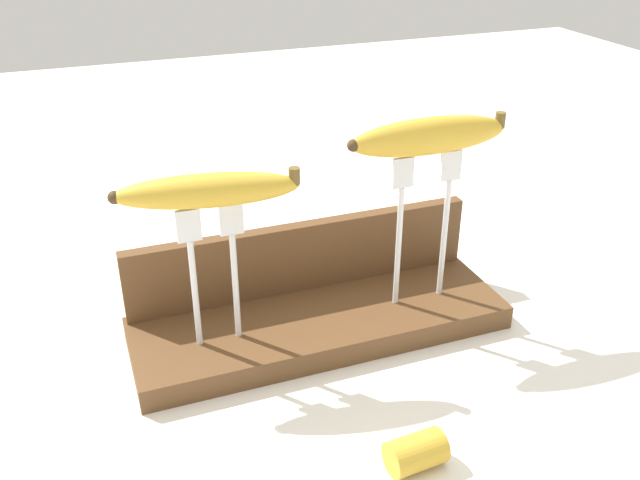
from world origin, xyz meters
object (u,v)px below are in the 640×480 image
fork_stand_left (213,262)px  banana_raised_right (430,136)px  banana_raised_left (207,190)px  banana_chunk_near (417,452)px  fork_stand_right (423,216)px

fork_stand_left → banana_raised_right: (0.25, 0.00, 0.11)m
fork_stand_left → banana_raised_right: size_ratio=0.86×
banana_raised_left → banana_raised_right: banana_raised_right is taller
banana_chunk_near → fork_stand_right: bearing=62.6°
fork_stand_right → banana_raised_right: banana_raised_right is taller
fork_stand_left → banana_raised_left: (-0.00, 0.00, 0.08)m
fork_stand_left → banana_raised_left: 0.08m
fork_stand_right → banana_raised_left: banana_raised_left is taller
banana_raised_right → fork_stand_right: bearing=-1.1°
fork_stand_left → banana_chunk_near: (0.14, -0.23, -0.11)m
banana_raised_left → banana_chunk_near: (0.14, -0.23, -0.20)m
banana_chunk_near → fork_stand_left: bearing=121.1°
fork_stand_right → banana_chunk_near: size_ratio=3.26×
fork_stand_right → banana_raised_left: bearing=180.0°
banana_raised_left → banana_chunk_near: size_ratio=3.34×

